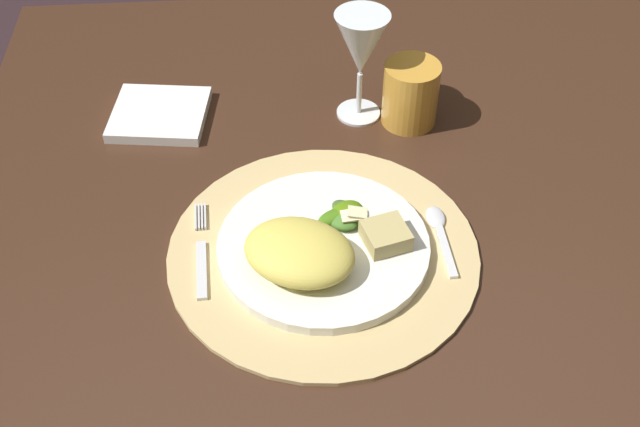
{
  "coord_description": "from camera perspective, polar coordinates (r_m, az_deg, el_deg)",
  "views": [
    {
      "loc": [
        -0.13,
        -0.76,
        1.42
      ],
      "look_at": [
        -0.07,
        -0.06,
        0.72
      ],
      "focal_mm": 44.27,
      "sensor_mm": 36.0,
      "label": 1
    }
  ],
  "objects": [
    {
      "name": "pasta_serving",
      "position": [
        0.91,
        -1.5,
        -2.81
      ],
      "size": [
        0.17,
        0.15,
        0.04
      ],
      "primitive_type": "ellipsoid",
      "rotation": [
        0.0,
        0.0,
        2.69
      ],
      "color": "#DBC754",
      "rests_on": "dinner_plate"
    },
    {
      "name": "placemat",
      "position": [
        0.97,
        0.23,
        -2.8
      ],
      "size": [
        0.38,
        0.38,
        0.01
      ],
      "primitive_type": "cylinder",
      "color": "tan",
      "rests_on": "dining_table"
    },
    {
      "name": "dinner_plate",
      "position": [
        0.96,
        0.24,
        -2.39
      ],
      "size": [
        0.26,
        0.26,
        0.01
      ],
      "primitive_type": "cylinder",
      "color": "silver",
      "rests_on": "placemat"
    },
    {
      "name": "napkin",
      "position": [
        1.19,
        -11.52,
        7.04
      ],
      "size": [
        0.15,
        0.14,
        0.02
      ],
      "primitive_type": "cube",
      "rotation": [
        0.0,
        0.0,
        -0.14
      ],
      "color": "white",
      "rests_on": "dining_table"
    },
    {
      "name": "salad_greens",
      "position": [
        0.98,
        1.73,
        -0.09
      ],
      "size": [
        0.07,
        0.07,
        0.03
      ],
      "color": "#507911",
      "rests_on": "dinner_plate"
    },
    {
      "name": "fork",
      "position": [
        0.97,
        -8.58,
        -2.92
      ],
      "size": [
        0.02,
        0.16,
        0.0
      ],
      "color": "silver",
      "rests_on": "placemat"
    },
    {
      "name": "amber_tumbler",
      "position": [
        1.14,
        6.56,
        8.59
      ],
      "size": [
        0.08,
        0.08,
        0.09
      ],
      "primitive_type": "cylinder",
      "color": "gold",
      "rests_on": "dining_table"
    },
    {
      "name": "dining_table",
      "position": [
        1.16,
        3.48,
        -3.58
      ],
      "size": [
        1.11,
        1.04,
        0.7
      ],
      "color": "#3B2317",
      "rests_on": "ground"
    },
    {
      "name": "wine_glass",
      "position": [
        1.11,
        3.04,
        11.88
      ],
      "size": [
        0.08,
        0.08,
        0.16
      ],
      "color": "silver",
      "rests_on": "dining_table"
    },
    {
      "name": "bread_piece",
      "position": [
        0.95,
        4.55,
        -1.61
      ],
      "size": [
        0.06,
        0.06,
        0.02
      ],
      "primitive_type": "cube",
      "rotation": [
        0.0,
        0.0,
        3.41
      ],
      "color": "tan",
      "rests_on": "dinner_plate"
    },
    {
      "name": "spoon",
      "position": [
        1.0,
        8.6,
        -1.11
      ],
      "size": [
        0.02,
        0.12,
        0.01
      ],
      "color": "silver",
      "rests_on": "placemat"
    }
  ]
}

